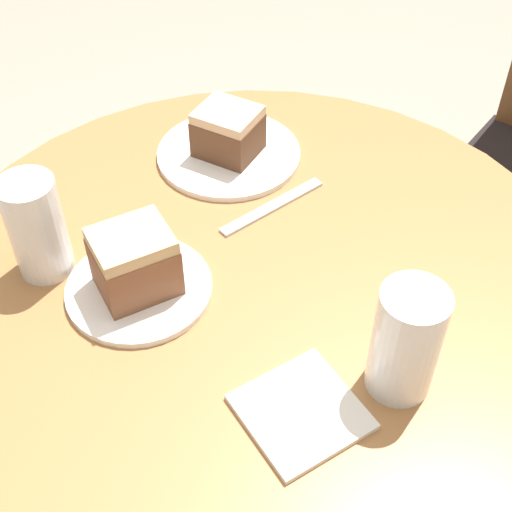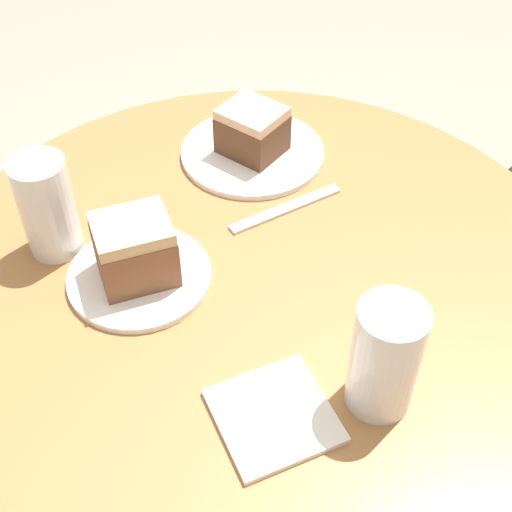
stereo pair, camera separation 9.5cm
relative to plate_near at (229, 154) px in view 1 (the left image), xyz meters
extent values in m
cylinder|color=#9E6B3D|center=(0.22, -0.17, -0.72)|extent=(0.49, 0.49, 0.03)
cylinder|color=#9E6B3D|center=(0.22, -0.17, -0.37)|extent=(0.09, 0.09, 0.67)
cylinder|color=#9E6B3D|center=(0.22, -0.17, -0.02)|extent=(0.94, 0.94, 0.03)
cylinder|color=brown|center=(0.17, 0.37, -0.51)|extent=(0.04, 0.04, 0.44)
cylinder|color=brown|center=(0.14, 0.77, -0.51)|extent=(0.04, 0.04, 0.44)
cylinder|color=white|center=(0.00, 0.00, 0.00)|extent=(0.23, 0.23, 0.01)
cylinder|color=white|center=(0.12, -0.30, 0.00)|extent=(0.20, 0.20, 0.01)
cube|color=brown|center=(0.00, 0.00, 0.04)|extent=(0.11, 0.10, 0.06)
cube|color=beige|center=(0.00, 0.00, 0.08)|extent=(0.11, 0.10, 0.02)
cube|color=brown|center=(0.12, -0.30, 0.04)|extent=(0.11, 0.12, 0.07)
cube|color=tan|center=(0.12, -0.30, 0.09)|extent=(0.11, 0.12, 0.02)
cylinder|color=beige|center=(-0.01, -0.35, 0.05)|extent=(0.07, 0.07, 0.10)
cylinder|color=white|center=(-0.01, -0.35, 0.07)|extent=(0.08, 0.08, 0.15)
cylinder|color=silver|center=(0.46, -0.18, 0.05)|extent=(0.07, 0.07, 0.12)
cylinder|color=white|center=(0.46, -0.18, 0.07)|extent=(0.08, 0.08, 0.15)
cube|color=silver|center=(0.40, -0.29, 0.00)|extent=(0.16, 0.16, 0.01)
cube|color=silver|center=(0.14, -0.05, 0.00)|extent=(0.05, 0.19, 0.00)
camera|label=1|loc=(0.67, -0.66, 0.71)|focal=50.00mm
camera|label=2|loc=(0.74, -0.59, 0.71)|focal=50.00mm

